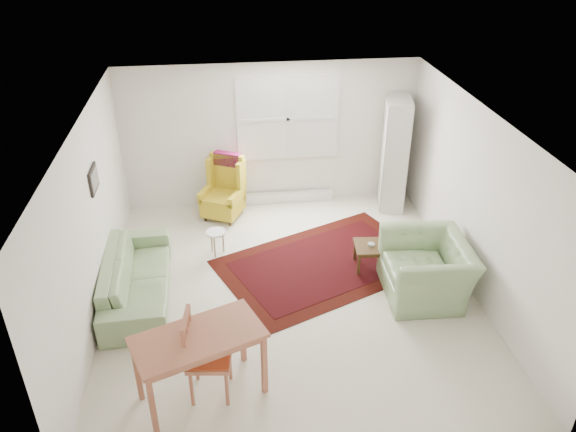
{
  "coord_description": "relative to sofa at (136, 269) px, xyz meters",
  "views": [
    {
      "loc": [
        -0.82,
        -6.21,
        4.78
      ],
      "look_at": [
        0.0,
        0.3,
        1.05
      ],
      "focal_mm": 35.0,
      "sensor_mm": 36.0,
      "label": 1
    }
  ],
  "objects": [
    {
      "name": "wingback_chair",
      "position": [
        1.21,
        2.05,
        0.11
      ],
      "size": [
        0.85,
        0.87,
        1.08
      ],
      "primitive_type": null,
      "rotation": [
        0.0,
        0.0,
        -0.46
      ],
      "color": "gold",
      "rests_on": "ground"
    },
    {
      "name": "coffee_table",
      "position": [
        3.32,
        0.26,
        -0.24
      ],
      "size": [
        0.51,
        0.51,
        0.38
      ],
      "primitive_type": null,
      "rotation": [
        0.0,
        0.0,
        -0.09
      ],
      "color": "#442C15",
      "rests_on": "ground"
    },
    {
      "name": "stool",
      "position": [
        1.08,
        0.91,
        -0.23
      ],
      "size": [
        0.36,
        0.36,
        0.4
      ],
      "primitive_type": null,
      "rotation": [
        0.0,
        0.0,
        0.23
      ],
      "color": "white",
      "rests_on": "ground"
    },
    {
      "name": "armchair",
      "position": [
        3.91,
        -0.43,
        0.05
      ],
      "size": [
        1.14,
        1.28,
        0.96
      ],
      "primitive_type": "imported",
      "rotation": [
        0.0,
        0.0,
        -1.62
      ],
      "color": "#7F9D69",
      "rests_on": "ground"
    },
    {
      "name": "desk_chair",
      "position": [
        0.99,
        -1.88,
        0.1
      ],
      "size": [
        0.52,
        0.52,
        1.06
      ],
      "primitive_type": null,
      "rotation": [
        0.0,
        0.0,
        1.45
      ],
      "color": "#AA6244",
      "rests_on": "ground"
    },
    {
      "name": "desk",
      "position": [
        0.89,
        -1.92,
        -0.01
      ],
      "size": [
        1.5,
        1.12,
        0.85
      ],
      "primitive_type": null,
      "rotation": [
        0.0,
        0.0,
        0.38
      ],
      "color": "#AA6244",
      "rests_on": "ground"
    },
    {
      "name": "cabinet",
      "position": [
        4.18,
        2.15,
        0.54
      ],
      "size": [
        0.56,
        0.84,
        1.94
      ],
      "primitive_type": null,
      "rotation": [
        0.0,
        0.0,
        -0.21
      ],
      "color": "silver",
      "rests_on": "ground"
    },
    {
      "name": "rug",
      "position": [
        2.67,
        0.42,
        -0.42
      ],
      "size": [
        3.5,
        2.95,
        0.03
      ],
      "primitive_type": null,
      "rotation": [
        0.0,
        0.0,
        0.41
      ],
      "color": "black",
      "rests_on": "ground"
    },
    {
      "name": "room",
      "position": [
        2.1,
        0.01,
        0.83
      ],
      "size": [
        5.04,
        5.54,
        2.51
      ],
      "color": "beige",
      "rests_on": "ground"
    },
    {
      "name": "sofa",
      "position": [
        0.0,
        0.0,
        0.0
      ],
      "size": [
        0.92,
        2.17,
        0.86
      ],
      "primitive_type": "imported",
      "rotation": [
        0.0,
        0.0,
        1.61
      ],
      "color": "#7F9D69",
      "rests_on": "ground"
    }
  ]
}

